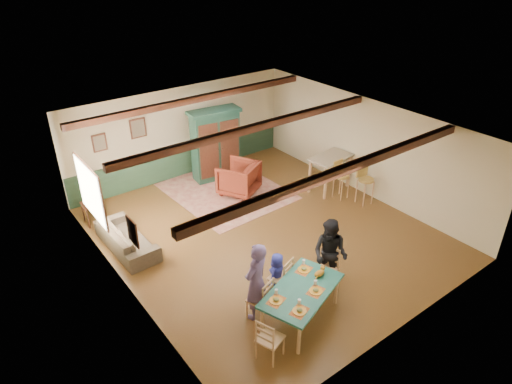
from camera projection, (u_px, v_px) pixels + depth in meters
floor at (264, 232)px, 11.22m from camera, size 8.00×8.00×0.00m
wall_back at (181, 133)px, 13.35m from camera, size 7.00×0.02×2.70m
wall_left at (121, 235)px, 8.72m from camera, size 0.02×8.00×2.70m
wall_right at (366, 147)px, 12.41m from camera, size 0.02×8.00×2.70m
ceiling at (266, 129)px, 9.91m from camera, size 7.00×8.00×0.02m
wainscot_back at (184, 161)px, 13.78m from camera, size 6.95×0.03×0.90m
ceiling_beam_front at (343, 170)px, 8.35m from camera, size 6.95×0.16×0.16m
ceiling_beam_mid at (255, 128)px, 10.23m from camera, size 6.95×0.16×0.16m
ceiling_beam_back at (196, 99)px, 12.04m from camera, size 6.95×0.16×0.16m
window_left at (90, 192)px, 9.82m from camera, size 0.06×1.60×1.30m
picture_left_wall at (133, 232)px, 8.12m from camera, size 0.04×0.42×0.52m
picture_back_a at (138, 128)px, 12.43m from camera, size 0.45×0.04×0.55m
picture_back_b at (100, 143)px, 11.92m from camera, size 0.38×0.04×0.48m
dining_table at (301, 304)px, 8.50m from camera, size 1.91×1.45×0.71m
dining_chair_far_left at (259, 298)px, 8.50m from camera, size 0.51×0.52×0.89m
dining_chair_far_right at (280, 276)px, 9.05m from camera, size 0.51×0.52×0.89m
dining_chair_end_left at (270, 337)px, 7.66m from camera, size 0.52×0.51×0.89m
dining_chair_end_right at (327, 270)px, 9.24m from camera, size 0.52×0.51×0.89m
person_man at (256, 281)px, 8.36m from camera, size 0.69×0.56×1.62m
person_woman at (330, 254)px, 9.15m from camera, size 0.80×0.91×1.55m
person_child at (277, 274)px, 9.08m from camera, size 0.54×0.44×0.94m
cat at (319, 273)px, 8.62m from camera, size 0.36×0.24×0.17m
place_setting_near_left at (300, 309)px, 7.81m from camera, size 0.45×0.39×0.11m
place_setting_near_center at (316, 289)px, 8.25m from camera, size 0.45×0.39×0.11m
place_setting_far_left at (276, 299)px, 8.04m from camera, size 0.45×0.39×0.11m
place_setting_far_right at (304, 268)px, 8.79m from camera, size 0.45×0.39×0.11m
area_rug at (226, 191)px, 13.03m from camera, size 2.95×3.46×0.01m
armoire at (215, 145)px, 13.32m from camera, size 1.56×0.78×2.12m
armchair at (239, 178)px, 12.75m from camera, size 1.35×1.36×0.92m
sofa at (127, 238)px, 10.50m from camera, size 0.83×2.00×0.58m
end_table at (93, 213)px, 11.47m from camera, size 0.48×0.48×0.57m
table_lamp at (90, 194)px, 11.20m from camera, size 0.32×0.32×0.52m
counter_table at (330, 173)px, 12.91m from camera, size 1.32×0.88×1.03m
bar_stool_left at (341, 180)px, 12.47m from camera, size 0.42×0.45×1.09m
bar_stool_right at (365, 184)px, 12.18m from camera, size 0.45×0.49×1.16m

